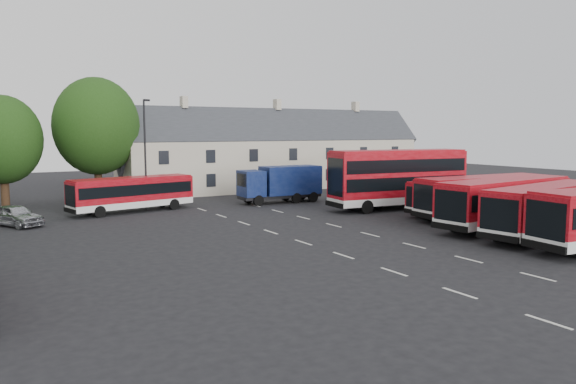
{
  "coord_description": "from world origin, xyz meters",
  "views": [
    {
      "loc": [
        -17.3,
        -25.62,
        6.61
      ],
      "look_at": [
        2.91,
        8.73,
        2.2
      ],
      "focal_mm": 35.0,
      "sensor_mm": 36.0,
      "label": 1
    }
  ],
  "objects_px": {
    "silver_car": "(15,215)",
    "lamppost": "(145,151)",
    "bus_dd_south": "(398,176)",
    "box_truck": "(281,182)"
  },
  "relations": [
    {
      "from": "silver_car",
      "to": "lamppost",
      "type": "bearing_deg",
      "value": -11.1
    },
    {
      "from": "bus_dd_south",
      "to": "lamppost",
      "type": "height_order",
      "value": "lamppost"
    },
    {
      "from": "silver_car",
      "to": "lamppost",
      "type": "height_order",
      "value": "lamppost"
    },
    {
      "from": "lamppost",
      "to": "bus_dd_south",
      "type": "bearing_deg",
      "value": -29.55
    },
    {
      "from": "bus_dd_south",
      "to": "lamppost",
      "type": "bearing_deg",
      "value": 156.43
    },
    {
      "from": "silver_car",
      "to": "lamppost",
      "type": "relative_size",
      "value": 0.49
    },
    {
      "from": "box_truck",
      "to": "lamppost",
      "type": "relative_size",
      "value": 0.84
    },
    {
      "from": "box_truck",
      "to": "silver_car",
      "type": "bearing_deg",
      "value": -173.3
    },
    {
      "from": "box_truck",
      "to": "bus_dd_south",
      "type": "bearing_deg",
      "value": -51.01
    },
    {
      "from": "box_truck",
      "to": "lamppost",
      "type": "height_order",
      "value": "lamppost"
    }
  ]
}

